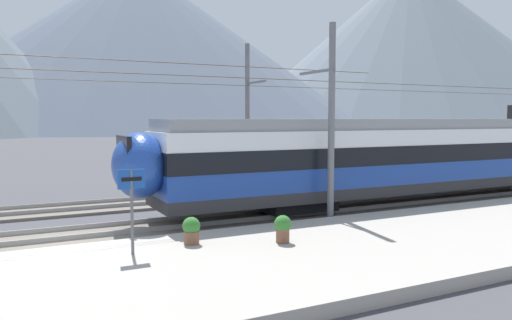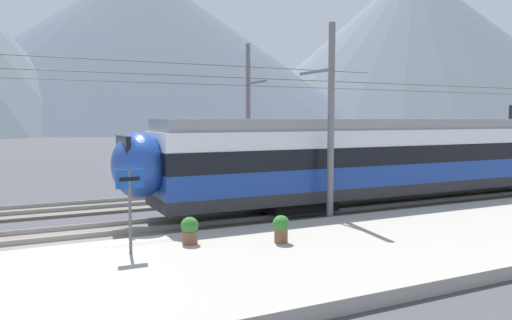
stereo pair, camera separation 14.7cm
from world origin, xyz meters
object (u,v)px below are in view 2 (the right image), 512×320
Objects in this scene: catenary_mast_mid at (328,120)px; potted_plant_by_shelter at (281,227)px; train_far_track at (479,144)px; potted_plant_platform_edge at (190,229)px; catenary_mast_far_side at (249,115)px; platform_sign at (130,192)px; train_near_platform at (449,153)px.

catenary_mast_mid is 5.49m from potted_plant_by_shelter.
train_far_track is 23.95m from potted_plant_platform_edge.
catenary_mast_far_side reaches higher than train_far_track.
catenary_mast_mid is 60.17× the size of potted_plant_platform_edge.
catenary_mast_mid reaches higher than potted_plant_by_shelter.
potted_plant_platform_edge is at bearing -123.11° from catenary_mast_far_side.
platform_sign is at bearing -164.07° from catenary_mast_mid.
catenary_mast_far_side is 60.17× the size of potted_plant_platform_edge.
potted_plant_platform_edge is 0.98× the size of potted_plant_by_shelter.
platform_sign is (-8.60, -10.87, -2.08)m from catenary_mast_far_side.
train_far_track is 22.19m from potted_plant_by_shelter.
train_near_platform is 0.97× the size of train_far_track.
train_near_platform is 0.66× the size of catenary_mast_far_side.
train_far_track is 40.95× the size of potted_plant_platform_edge.
catenary_mast_far_side is (-15.35, 1.75, 1.82)m from train_far_track.
potted_plant_platform_edge is at bearing 10.58° from platform_sign.
catenary_mast_mid reaches higher than train_far_track.
potted_plant_platform_edge is (1.72, 0.32, -1.21)m from platform_sign.
platform_sign reaches higher than potted_plant_by_shelter.
train_near_platform reaches higher than platform_sign.
train_near_platform is at bearing 14.25° from platform_sign.
catenary_mast_far_side is at bearing 173.49° from train_far_track.
catenary_mast_mid is at bearing 17.44° from potted_plant_platform_edge.
platform_sign is at bearing -159.16° from train_far_track.
catenary_mast_far_side is at bearing 136.00° from train_near_platform.
train_near_platform is 14.55m from potted_plant_platform_edge.
potted_plant_by_shelter is at bearing -23.14° from potted_plant_platform_edge.
potted_plant_platform_edge is at bearing -162.56° from catenary_mast_mid.
train_far_track is at bearing 23.05° from catenary_mast_mid.
train_far_track is at bearing -6.51° from catenary_mast_far_side.
train_far_track is at bearing 20.84° from platform_sign.
potted_plant_by_shelter is (4.10, -0.70, -1.18)m from platform_sign.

